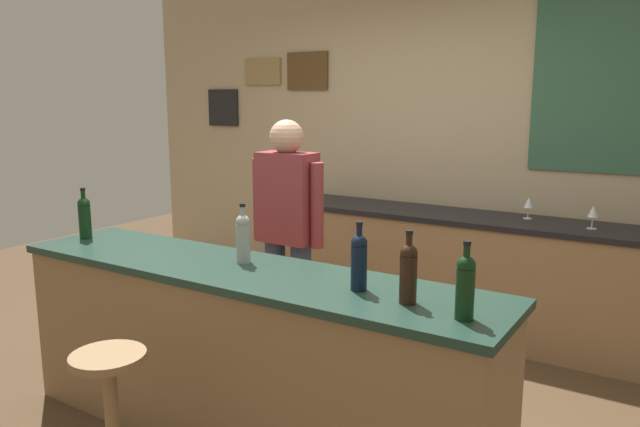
% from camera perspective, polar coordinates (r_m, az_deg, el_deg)
% --- Properties ---
extents(ground_plane, '(10.00, 10.00, 0.00)m').
position_cam_1_polar(ground_plane, '(3.69, -2.76, -17.52)').
color(ground_plane, '#4C3823').
extents(back_wall, '(6.00, 0.09, 2.80)m').
position_cam_1_polar(back_wall, '(5.05, 10.74, 6.78)').
color(back_wall, tan).
rests_on(back_wall, ground_plane).
extents(bar_counter, '(2.69, 0.60, 0.92)m').
position_cam_1_polar(bar_counter, '(3.20, -7.08, -13.00)').
color(bar_counter, olive).
rests_on(bar_counter, ground_plane).
extents(side_counter, '(2.96, 0.56, 0.90)m').
position_cam_1_polar(side_counter, '(4.73, 12.97, -5.44)').
color(side_counter, olive).
rests_on(side_counter, ground_plane).
extents(bartender, '(0.52, 0.21, 1.62)m').
position_cam_1_polar(bartender, '(3.82, -3.05, -1.52)').
color(bartender, '#384766').
rests_on(bartender, ground_plane).
extents(bar_stool, '(0.32, 0.32, 0.68)m').
position_cam_1_polar(bar_stool, '(2.89, -18.96, -16.30)').
color(bar_stool, olive).
rests_on(bar_stool, ground_plane).
extents(wine_bottle_a, '(0.07, 0.07, 0.31)m').
position_cam_1_polar(wine_bottle_a, '(3.89, -21.15, -0.23)').
color(wine_bottle_a, black).
rests_on(wine_bottle_a, bar_counter).
extents(wine_bottle_b, '(0.07, 0.07, 0.31)m').
position_cam_1_polar(wine_bottle_b, '(3.12, -7.20, -2.15)').
color(wine_bottle_b, '#999E99').
rests_on(wine_bottle_b, bar_counter).
extents(wine_bottle_c, '(0.07, 0.07, 0.31)m').
position_cam_1_polar(wine_bottle_c, '(2.66, 3.66, -4.36)').
color(wine_bottle_c, black).
rests_on(wine_bottle_c, bar_counter).
extents(wine_bottle_d, '(0.07, 0.07, 0.31)m').
position_cam_1_polar(wine_bottle_d, '(2.51, 8.26, -5.36)').
color(wine_bottle_d, black).
rests_on(wine_bottle_d, bar_counter).
extents(wine_bottle_e, '(0.07, 0.07, 0.31)m').
position_cam_1_polar(wine_bottle_e, '(2.37, 13.43, -6.50)').
color(wine_bottle_e, black).
rests_on(wine_bottle_e, bar_counter).
extents(wine_glass_a, '(0.07, 0.07, 0.16)m').
position_cam_1_polar(wine_glass_a, '(4.57, 18.93, 0.89)').
color(wine_glass_a, silver).
rests_on(wine_glass_a, side_counter).
extents(wine_glass_b, '(0.07, 0.07, 0.16)m').
position_cam_1_polar(wine_glass_b, '(4.37, 24.16, 0.09)').
color(wine_glass_b, silver).
rests_on(wine_glass_b, side_counter).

